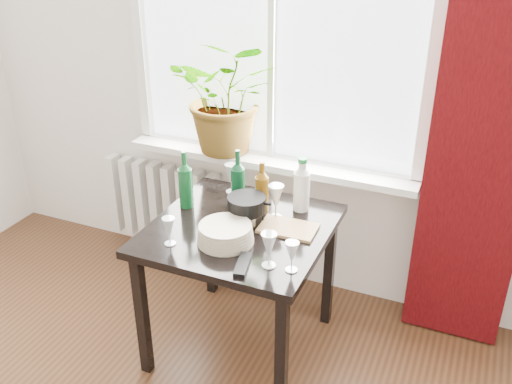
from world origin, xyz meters
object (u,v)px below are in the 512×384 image
at_px(radiator, 163,203).
at_px(wineglass_far_right, 292,256).
at_px(wineglass_back_left, 232,178).
at_px(wineglass_front_right, 269,250).
at_px(wineglass_front_left, 169,231).
at_px(wine_bottle_left, 185,179).
at_px(wine_bottle_right, 238,178).
at_px(table, 240,242).
at_px(plate_stack, 225,234).
at_px(wineglass_back_center, 276,201).
at_px(cutting_board, 288,228).
at_px(potted_plant, 229,96).
at_px(cleaning_bottle, 302,184).
at_px(fondue_pot, 247,210).
at_px(bottle_amber, 262,187).
at_px(tv_remote, 243,264).

bearing_deg(radiator, wineglass_far_right, -36.11).
bearing_deg(wineglass_back_left, wineglass_front_right, -51.93).
distance_m(wineglass_back_left, wineglass_front_left, 0.59).
height_order(wineglass_front_right, wineglass_front_left, wineglass_front_right).
height_order(wine_bottle_left, wine_bottle_right, wine_bottle_right).
distance_m(table, plate_stack, 0.20).
bearing_deg(wineglass_back_center, table, -130.58).
bearing_deg(wineglass_far_right, wine_bottle_right, 135.70).
bearing_deg(wineglass_far_right, cutting_board, 112.68).
xyz_separation_m(potted_plant, wine_bottle_right, (0.25, -0.42, -0.28)).
xyz_separation_m(potted_plant, cutting_board, (0.57, -0.55, -0.43)).
relative_size(wineglass_back_center, plate_stack, 0.69).
height_order(cleaning_bottle, fondue_pot, cleaning_bottle).
distance_m(wine_bottle_right, cutting_board, 0.38).
height_order(wineglass_front_right, wineglass_far_right, wineglass_front_right).
relative_size(cleaning_bottle, wineglass_front_left, 2.05).
height_order(cleaning_bottle, cutting_board, cleaning_bottle).
bearing_deg(wineglass_back_center, wineglass_front_left, -130.21).
xyz_separation_m(bottle_amber, wineglass_front_right, (0.22, -0.44, -0.06)).
distance_m(wineglass_front_right, fondue_pot, 0.38).
xyz_separation_m(fondue_pot, tv_remote, (0.14, -0.35, -0.06)).
xyz_separation_m(cleaning_bottle, wineglass_front_left, (-0.44, -0.56, -0.07)).
bearing_deg(cleaning_bottle, wineglass_back_left, 175.05).
distance_m(wineglass_front_left, cutting_board, 0.57).
relative_size(wineglass_front_right, cutting_board, 0.61).
bearing_deg(fondue_pot, cleaning_bottle, 36.59).
height_order(radiator, wine_bottle_left, wine_bottle_left).
bearing_deg(wine_bottle_right, tv_remote, -63.29).
relative_size(wineglass_front_right, tv_remote, 0.95).
distance_m(wine_bottle_left, cutting_board, 0.59).
bearing_deg(wineglass_far_right, fondue_pot, 139.33).
bearing_deg(radiator, wineglass_front_right, -38.75).
bearing_deg(wineglass_front_right, wine_bottle_right, 128.08).
relative_size(wineglass_front_right, wineglass_far_right, 1.15).
bearing_deg(potted_plant, wineglass_far_right, -51.03).
bearing_deg(potted_plant, tv_remote, -61.65).
xyz_separation_m(wineglass_far_right, plate_stack, (-0.36, 0.10, -0.03)).
xyz_separation_m(cleaning_bottle, fondue_pot, (-0.20, -0.24, -0.07)).
distance_m(wine_bottle_left, wineglass_front_right, 0.69).
relative_size(bottle_amber, wineglass_far_right, 1.94).
relative_size(potted_plant, cutting_board, 2.44).
xyz_separation_m(wine_bottle_right, wineglass_far_right, (0.46, -0.44, -0.08)).
bearing_deg(wineglass_front_right, bottle_amber, 116.21).
bearing_deg(bottle_amber, fondue_pot, -98.77).
distance_m(bottle_amber, wineglass_front_left, 0.53).
xyz_separation_m(fondue_pot, cutting_board, (0.21, 0.02, -0.07)).
distance_m(table, potted_plant, 0.88).
bearing_deg(wine_bottle_left, wineglass_far_right, -25.51).
distance_m(wineglass_front_right, cutting_board, 0.33).
xyz_separation_m(cleaning_bottle, wineglass_far_right, (0.14, -0.53, -0.07)).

